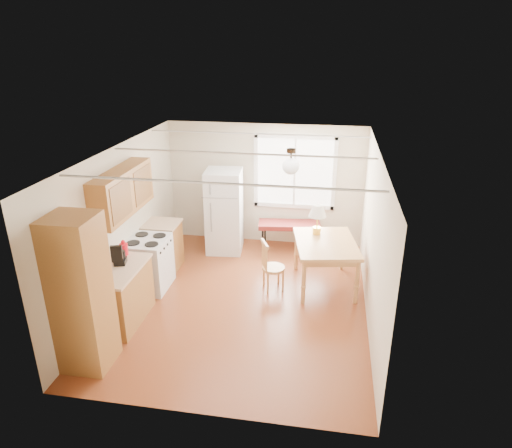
% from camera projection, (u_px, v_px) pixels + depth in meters
% --- Properties ---
extents(room_shell, '(4.60, 5.60, 2.62)m').
position_uv_depth(room_shell, '(242.00, 232.00, 7.09)').
color(room_shell, '#5B2612').
rests_on(room_shell, ground).
extents(kitchen_run, '(0.65, 3.40, 2.20)m').
position_uv_depth(kitchen_run, '(123.00, 265.00, 6.93)').
color(kitchen_run, brown).
rests_on(kitchen_run, ground).
extents(window_unit, '(1.64, 0.05, 1.51)m').
position_uv_depth(window_unit, '(295.00, 172.00, 9.14)').
color(window_unit, white).
rests_on(window_unit, room_shell).
extents(pendant_light, '(0.26, 0.26, 0.40)m').
position_uv_depth(pendant_light, '(291.00, 165.00, 6.98)').
color(pendant_light, black).
rests_on(pendant_light, room_shell).
extents(refrigerator, '(0.75, 0.75, 1.68)m').
position_uv_depth(refrigerator, '(224.00, 211.00, 9.09)').
color(refrigerator, silver).
rests_on(refrigerator, ground).
extents(bench, '(1.29, 0.60, 0.57)m').
position_uv_depth(bench, '(289.00, 226.00, 9.27)').
color(bench, maroon).
rests_on(bench, ground).
extents(dining_table, '(1.22, 1.49, 0.83)m').
position_uv_depth(dining_table, '(326.00, 248.00, 7.77)').
color(dining_table, '#B27A44').
rests_on(dining_table, ground).
extents(chair, '(0.44, 0.44, 0.89)m').
position_uv_depth(chair, '(269.00, 263.00, 7.72)').
color(chair, '#B27A44').
rests_on(chair, ground).
extents(table_lamp, '(0.31, 0.31, 0.54)m').
position_uv_depth(table_lamp, '(318.00, 213.00, 7.91)').
color(table_lamp, gold).
rests_on(table_lamp, dining_table).
extents(coffee_maker, '(0.21, 0.25, 0.33)m').
position_uv_depth(coffee_maker, '(119.00, 257.00, 6.78)').
color(coffee_maker, black).
rests_on(coffee_maker, kitchen_run).
extents(kettle, '(0.13, 0.13, 0.25)m').
position_uv_depth(kettle, '(124.00, 249.00, 7.09)').
color(kettle, red).
rests_on(kettle, kitchen_run).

